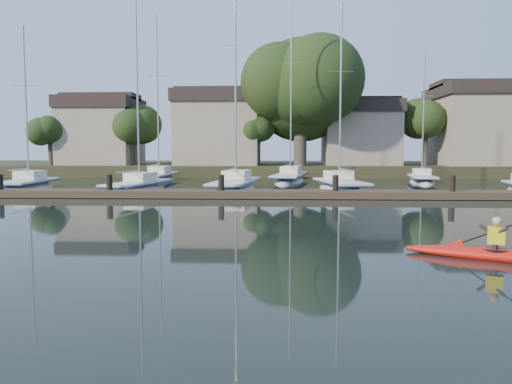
{
  "coord_description": "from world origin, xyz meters",
  "views": [
    {
      "loc": [
        0.09,
        -12.14,
        2.55
      ],
      "look_at": [
        -0.66,
        3.49,
        1.2
      ],
      "focal_mm": 35.0,
      "sensor_mm": 36.0,
      "label": 1
    }
  ],
  "objects_px": {
    "sailboat_2": "(235,193)",
    "sailboat_7": "(422,185)",
    "dock": "(278,194)",
    "sailboat_3": "(340,193)",
    "sailboat_6": "(290,184)",
    "kayak": "(502,253)",
    "sailboat_0": "(28,192)",
    "sailboat_5": "(158,183)",
    "sailboat_1": "(138,194)"
  },
  "relations": [
    {
      "from": "kayak",
      "to": "sailboat_5",
      "type": "bearing_deg",
      "value": 142.44
    },
    {
      "from": "sailboat_3",
      "to": "sailboat_5",
      "type": "bearing_deg",
      "value": 138.12
    },
    {
      "from": "sailboat_1",
      "to": "sailboat_6",
      "type": "xyz_separation_m",
      "value": [
        9.48,
        9.56,
        -0.01
      ]
    },
    {
      "from": "sailboat_3",
      "to": "sailboat_6",
      "type": "distance_m",
      "value": 8.85
    },
    {
      "from": "sailboat_2",
      "to": "sailboat_6",
      "type": "relative_size",
      "value": 0.96
    },
    {
      "from": "kayak",
      "to": "sailboat_6",
      "type": "xyz_separation_m",
      "value": [
        -4.29,
        27.98,
        -0.35
      ]
    },
    {
      "from": "dock",
      "to": "sailboat_3",
      "type": "distance_m",
      "value": 6.37
    },
    {
      "from": "dock",
      "to": "sailboat_3",
      "type": "xyz_separation_m",
      "value": [
        3.86,
        5.05,
        -0.39
      ]
    },
    {
      "from": "sailboat_6",
      "to": "sailboat_3",
      "type": "bearing_deg",
      "value": -61.65
    },
    {
      "from": "sailboat_3",
      "to": "kayak",
      "type": "bearing_deg",
      "value": -95.63
    },
    {
      "from": "sailboat_5",
      "to": "sailboat_6",
      "type": "bearing_deg",
      "value": -0.74
    },
    {
      "from": "sailboat_3",
      "to": "sailboat_7",
      "type": "relative_size",
      "value": 1.12
    },
    {
      "from": "sailboat_3",
      "to": "sailboat_5",
      "type": "height_order",
      "value": "sailboat_5"
    },
    {
      "from": "sailboat_2",
      "to": "sailboat_6",
      "type": "height_order",
      "value": "sailboat_6"
    },
    {
      "from": "sailboat_0",
      "to": "sailboat_1",
      "type": "bearing_deg",
      "value": -11.47
    },
    {
      "from": "kayak",
      "to": "sailboat_0",
      "type": "distance_m",
      "value": 28.82
    },
    {
      "from": "sailboat_1",
      "to": "sailboat_0",
      "type": "bearing_deg",
      "value": -179.1
    },
    {
      "from": "kayak",
      "to": "sailboat_7",
      "type": "xyz_separation_m",
      "value": [
        5.77,
        27.12,
        -0.34
      ]
    },
    {
      "from": "kayak",
      "to": "sailboat_3",
      "type": "bearing_deg",
      "value": 118.49
    },
    {
      "from": "sailboat_0",
      "to": "sailboat_7",
      "type": "xyz_separation_m",
      "value": [
        26.99,
        7.61,
        0.02
      ]
    },
    {
      "from": "sailboat_0",
      "to": "sailboat_3",
      "type": "distance_m",
      "value": 19.88
    },
    {
      "from": "kayak",
      "to": "dock",
      "type": "distance_m",
      "value": 15.49
    },
    {
      "from": "kayak",
      "to": "dock",
      "type": "height_order",
      "value": "kayak"
    },
    {
      "from": "sailboat_2",
      "to": "kayak",
      "type": "bearing_deg",
      "value": -61.59
    },
    {
      "from": "sailboat_3",
      "to": "sailboat_6",
      "type": "relative_size",
      "value": 0.8
    },
    {
      "from": "sailboat_5",
      "to": "sailboat_7",
      "type": "relative_size",
      "value": 1.27
    },
    {
      "from": "kayak",
      "to": "sailboat_7",
      "type": "relative_size",
      "value": 0.37
    },
    {
      "from": "sailboat_2",
      "to": "sailboat_1",
      "type": "bearing_deg",
      "value": -166.37
    },
    {
      "from": "sailboat_1",
      "to": "sailboat_2",
      "type": "relative_size",
      "value": 0.84
    },
    {
      "from": "sailboat_1",
      "to": "sailboat_7",
      "type": "bearing_deg",
      "value": 33.13
    },
    {
      "from": "sailboat_3",
      "to": "sailboat_1",
      "type": "bearing_deg",
      "value": 176.1
    },
    {
      "from": "sailboat_1",
      "to": "sailboat_5",
      "type": "relative_size",
      "value": 0.89
    },
    {
      "from": "sailboat_3",
      "to": "sailboat_5",
      "type": "relative_size",
      "value": 0.88
    },
    {
      "from": "kayak",
      "to": "sailboat_0",
      "type": "bearing_deg",
      "value": 162.01
    },
    {
      "from": "sailboat_2",
      "to": "sailboat_7",
      "type": "relative_size",
      "value": 1.34
    },
    {
      "from": "sailboat_5",
      "to": "sailboat_7",
      "type": "height_order",
      "value": "sailboat_5"
    },
    {
      "from": "kayak",
      "to": "sailboat_6",
      "type": "height_order",
      "value": "sailboat_6"
    },
    {
      "from": "sailboat_0",
      "to": "sailboat_6",
      "type": "xyz_separation_m",
      "value": [
        16.92,
        8.48,
        0.0
      ]
    },
    {
      "from": "kayak",
      "to": "dock",
      "type": "relative_size",
      "value": 0.12
    },
    {
      "from": "sailboat_0",
      "to": "sailboat_7",
      "type": "bearing_deg",
      "value": 12.54
    },
    {
      "from": "kayak",
      "to": "sailboat_2",
      "type": "relative_size",
      "value": 0.28
    },
    {
      "from": "kayak",
      "to": "sailboat_3",
      "type": "relative_size",
      "value": 0.33
    },
    {
      "from": "sailboat_1",
      "to": "dock",
      "type": "bearing_deg",
      "value": -14.89
    },
    {
      "from": "sailboat_7",
      "to": "sailboat_0",
      "type": "bearing_deg",
      "value": -154.32
    },
    {
      "from": "kayak",
      "to": "sailboat_1",
      "type": "height_order",
      "value": "sailboat_1"
    },
    {
      "from": "sailboat_5",
      "to": "sailboat_6",
      "type": "distance_m",
      "value": 10.64
    },
    {
      "from": "sailboat_2",
      "to": "sailboat_3",
      "type": "height_order",
      "value": "sailboat_2"
    },
    {
      "from": "dock",
      "to": "sailboat_1",
      "type": "height_order",
      "value": "sailboat_1"
    },
    {
      "from": "sailboat_7",
      "to": "sailboat_3",
      "type": "bearing_deg",
      "value": -123.66
    },
    {
      "from": "dock",
      "to": "sailboat_2",
      "type": "distance_m",
      "value": 5.34
    }
  ]
}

